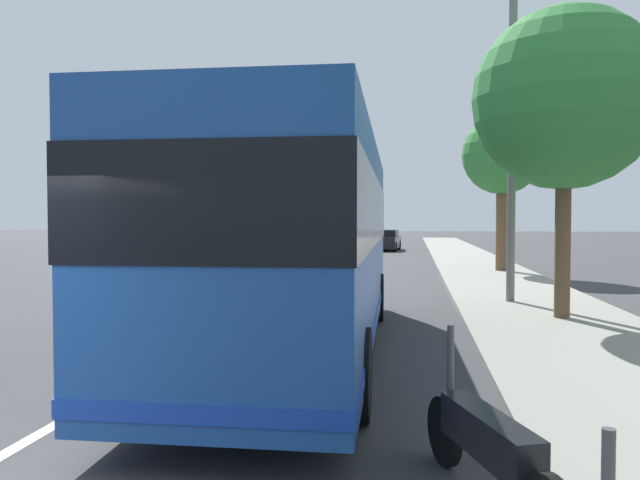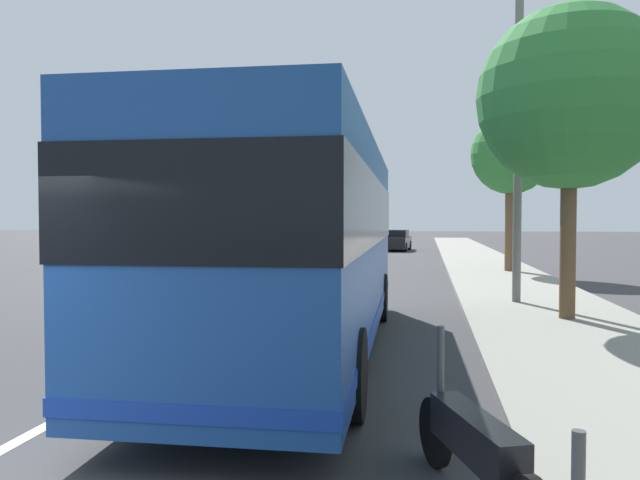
% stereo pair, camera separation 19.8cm
% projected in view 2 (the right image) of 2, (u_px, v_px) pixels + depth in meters
% --- Properties ---
extents(sidewalk_curb, '(110.00, 3.60, 0.14)m').
position_uv_depth(sidewalk_curb, '(553.00, 319.00, 12.62)').
color(sidewalk_curb, gray).
rests_on(sidewalk_curb, ground).
extents(lane_divider_line, '(110.00, 0.16, 0.01)m').
position_uv_depth(lane_divider_line, '(253.00, 314.00, 13.75)').
color(lane_divider_line, silver).
rests_on(lane_divider_line, ground).
extents(coach_bus, '(10.16, 2.78, 3.32)m').
position_uv_depth(coach_bus, '(300.00, 236.00, 9.72)').
color(coach_bus, '#1E4C9E').
rests_on(coach_bus, ground).
extents(motorcycle_mid_row, '(2.13, 0.84, 1.25)m').
position_uv_depth(motorcycle_mid_row, '(475.00, 448.00, 4.46)').
color(motorcycle_mid_row, black).
rests_on(motorcycle_mid_row, ground).
extents(car_far_distant, '(4.49, 1.87, 1.44)m').
position_uv_depth(car_far_distant, '(296.00, 249.00, 29.52)').
color(car_far_distant, black).
rests_on(car_far_distant, ground).
extents(car_ahead_same_lane, '(4.70, 2.15, 1.44)m').
position_uv_depth(car_ahead_same_lane, '(395.00, 241.00, 41.86)').
color(car_ahead_same_lane, black).
rests_on(car_ahead_same_lane, ground).
extents(roadside_tree_mid_block, '(3.69, 3.69, 6.45)m').
position_uv_depth(roadside_tree_mid_block, '(570.00, 99.00, 12.14)').
color(roadside_tree_mid_block, brown).
rests_on(roadside_tree_mid_block, ground).
extents(roadside_tree_far_block, '(3.10, 3.10, 6.25)m').
position_uv_depth(roadside_tree_far_block, '(511.00, 156.00, 23.52)').
color(roadside_tree_far_block, brown).
rests_on(roadside_tree_far_block, ground).
extents(utility_pole, '(0.20, 0.20, 7.58)m').
position_uv_depth(utility_pole, '(518.00, 152.00, 14.65)').
color(utility_pole, slate).
rests_on(utility_pole, ground).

